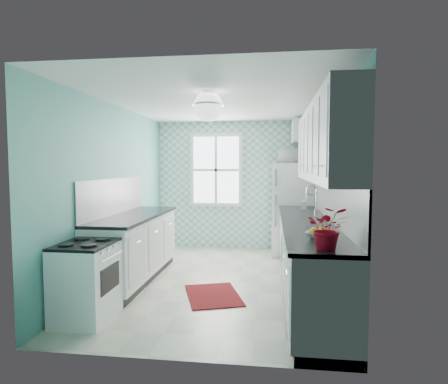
# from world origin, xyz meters

# --- Properties ---
(floor) EXTENTS (3.00, 4.40, 0.02)m
(floor) POSITION_xyz_m (0.00, 0.00, -0.01)
(floor) COLOR beige
(floor) RESTS_ON ground
(ceiling) EXTENTS (3.00, 4.40, 0.02)m
(ceiling) POSITION_xyz_m (0.00, 0.00, 2.51)
(ceiling) COLOR white
(ceiling) RESTS_ON wall_back
(wall_back) EXTENTS (3.00, 0.02, 2.50)m
(wall_back) POSITION_xyz_m (0.00, 2.21, 1.25)
(wall_back) COLOR #5BA79D
(wall_back) RESTS_ON floor
(wall_front) EXTENTS (3.00, 0.02, 2.50)m
(wall_front) POSITION_xyz_m (0.00, -2.21, 1.25)
(wall_front) COLOR #5BA79D
(wall_front) RESTS_ON floor
(wall_left) EXTENTS (0.02, 4.40, 2.50)m
(wall_left) POSITION_xyz_m (-1.51, 0.00, 1.25)
(wall_left) COLOR #5BA79D
(wall_left) RESTS_ON floor
(wall_right) EXTENTS (0.02, 4.40, 2.50)m
(wall_right) POSITION_xyz_m (1.51, 0.00, 1.25)
(wall_right) COLOR #5BA79D
(wall_right) RESTS_ON floor
(accent_wall) EXTENTS (3.00, 0.01, 2.50)m
(accent_wall) POSITION_xyz_m (0.00, 2.19, 1.25)
(accent_wall) COLOR #74C3B8
(accent_wall) RESTS_ON wall_back
(window) EXTENTS (1.04, 0.05, 1.44)m
(window) POSITION_xyz_m (-0.35, 2.16, 1.55)
(window) COLOR white
(window) RESTS_ON wall_back
(backsplash_right) EXTENTS (0.02, 3.60, 0.51)m
(backsplash_right) POSITION_xyz_m (1.49, -0.40, 1.20)
(backsplash_right) COLOR white
(backsplash_right) RESTS_ON wall_right
(backsplash_left) EXTENTS (0.02, 2.15, 0.51)m
(backsplash_left) POSITION_xyz_m (-1.49, -0.07, 1.20)
(backsplash_left) COLOR white
(backsplash_left) RESTS_ON wall_left
(upper_cabinets_right) EXTENTS (0.33, 3.20, 0.90)m
(upper_cabinets_right) POSITION_xyz_m (1.33, -0.60, 1.90)
(upper_cabinets_right) COLOR white
(upper_cabinets_right) RESTS_ON wall_right
(upper_cabinet_fridge) EXTENTS (0.40, 0.74, 0.40)m
(upper_cabinet_fridge) POSITION_xyz_m (1.30, 1.83, 2.25)
(upper_cabinet_fridge) COLOR white
(upper_cabinet_fridge) RESTS_ON wall_right
(ceiling_light) EXTENTS (0.34, 0.34, 0.35)m
(ceiling_light) POSITION_xyz_m (0.00, -0.80, 2.32)
(ceiling_light) COLOR silver
(ceiling_light) RESTS_ON ceiling
(base_cabinets_right) EXTENTS (0.60, 3.60, 0.90)m
(base_cabinets_right) POSITION_xyz_m (1.20, -0.40, 0.45)
(base_cabinets_right) COLOR white
(base_cabinets_right) RESTS_ON floor
(countertop_right) EXTENTS (0.63, 3.60, 0.04)m
(countertop_right) POSITION_xyz_m (1.19, -0.40, 0.92)
(countertop_right) COLOR black
(countertop_right) RESTS_ON base_cabinets_right
(base_cabinets_left) EXTENTS (0.60, 2.15, 0.90)m
(base_cabinets_left) POSITION_xyz_m (-1.20, -0.07, 0.45)
(base_cabinets_left) COLOR white
(base_cabinets_left) RESTS_ON floor
(countertop_left) EXTENTS (0.63, 2.15, 0.04)m
(countertop_left) POSITION_xyz_m (-1.19, -0.07, 0.92)
(countertop_left) COLOR black
(countertop_left) RESTS_ON base_cabinets_left
(fridge) EXTENTS (0.73, 0.73, 1.68)m
(fridge) POSITION_xyz_m (1.11, 1.78, 0.84)
(fridge) COLOR white
(fridge) RESTS_ON floor
(stove) EXTENTS (0.54, 0.67, 0.81)m
(stove) POSITION_xyz_m (-1.20, -1.49, 0.43)
(stove) COLOR white
(stove) RESTS_ON floor
(sink) EXTENTS (0.55, 0.47, 0.53)m
(sink) POSITION_xyz_m (1.20, 0.50, 0.93)
(sink) COLOR silver
(sink) RESTS_ON countertop_right
(rug) EXTENTS (0.88, 1.05, 0.01)m
(rug) POSITION_xyz_m (0.02, -0.61, 0.01)
(rug) COLOR #630B00
(rug) RESTS_ON floor
(dish_towel) EXTENTS (0.06, 0.23, 0.34)m
(dish_towel) POSITION_xyz_m (0.89, 0.10, 0.48)
(dish_towel) COLOR #5AA4A3
(dish_towel) RESTS_ON base_cabinets_right
(fruit_bowl) EXTENTS (0.33, 0.33, 0.06)m
(fruit_bowl) POSITION_xyz_m (1.20, -1.53, 0.97)
(fruit_bowl) COLOR white
(fruit_bowl) RESTS_ON countertop_right
(potted_plant) EXTENTS (0.36, 0.32, 0.36)m
(potted_plant) POSITION_xyz_m (1.20, -2.04, 1.12)
(potted_plant) COLOR #BD051E
(potted_plant) RESTS_ON countertop_right
(soap_bottle) EXTENTS (0.09, 0.09, 0.19)m
(soap_bottle) POSITION_xyz_m (1.25, 0.90, 1.03)
(soap_bottle) COLOR #ADBDC3
(soap_bottle) RESTS_ON countertop_right
(microwave) EXTENTS (0.50, 0.34, 0.27)m
(microwave) POSITION_xyz_m (1.11, 1.78, 1.82)
(microwave) COLOR white
(microwave) RESTS_ON fridge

